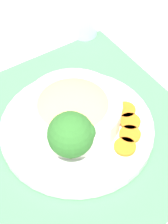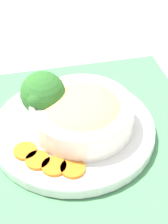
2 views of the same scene
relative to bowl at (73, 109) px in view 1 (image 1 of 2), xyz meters
The scene contains 10 objects.
ground_plane 0.05m from the bowl, 90.72° to the left, with size 4.00×4.00×0.00m, color white.
placemat 0.05m from the bowl, 90.72° to the left, with size 0.48×0.51×0.00m.
plate 0.04m from the bowl, 90.72° to the left, with size 0.28×0.28×0.02m.
bowl is the anchor object (origin of this frame).
broccoli_floret 0.08m from the bowl, 63.31° to the left, with size 0.08×0.08×0.09m.
carrot_slice_near 0.11m from the bowl, 119.42° to the left, with size 0.04×0.04×0.01m.
carrot_slice_middle 0.11m from the bowl, 134.71° to the left, with size 0.04×0.04×0.01m.
carrot_slice_far 0.11m from the bowl, 150.41° to the left, with size 0.04×0.04×0.01m.
carrot_slice_extra 0.10m from the bowl, 166.66° to the left, with size 0.04×0.04×0.01m.
water_glass 0.28m from the bowl, 120.07° to the right, with size 0.06×0.06×0.10m.
Camera 1 is at (0.17, 0.39, 0.56)m, focal length 60.00 mm.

